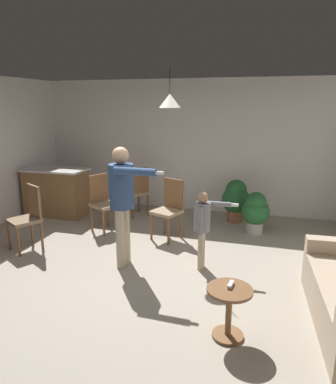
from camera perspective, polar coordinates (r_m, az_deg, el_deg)
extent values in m
plane|color=#9E9384|center=(4.85, -5.63, -13.09)|extent=(7.68, 7.68, 0.00)
cube|color=silver|center=(7.43, 3.30, 7.45)|extent=(6.40, 0.10, 2.70)
cylinder|color=brown|center=(4.90, 22.07, -13.43)|extent=(0.05, 0.05, 0.06)
cube|color=olive|center=(7.48, -17.56, -0.12)|extent=(1.20, 0.60, 0.91)
cube|color=beige|center=(7.38, -17.83, 3.46)|extent=(1.26, 0.66, 0.04)
cylinder|color=brown|center=(3.50, 9.95, -15.35)|extent=(0.44, 0.44, 0.03)
cylinder|color=brown|center=(3.63, 9.77, -18.93)|extent=(0.06, 0.06, 0.49)
cylinder|color=brown|center=(3.76, 9.61, -21.87)|extent=(0.31, 0.31, 0.03)
cylinder|color=tan|center=(5.03, -6.85, -6.83)|extent=(0.12, 0.12, 0.84)
cylinder|color=tan|center=(4.89, -7.71, -7.52)|extent=(0.12, 0.12, 0.84)
cylinder|color=navy|center=(4.75, -7.54, 0.94)|extent=(0.33, 0.33, 0.60)
sphere|color=tan|center=(4.67, -7.71, 5.87)|extent=(0.23, 0.23, 0.23)
cylinder|color=navy|center=(4.92, -6.59, 1.09)|extent=(0.10, 0.10, 0.56)
cylinder|color=navy|center=(4.41, -5.39, 3.32)|extent=(0.56, 0.11, 0.10)
cube|color=white|center=(4.30, -1.57, 3.10)|extent=(0.13, 0.04, 0.04)
cylinder|color=tan|center=(4.95, 5.54, -9.00)|extent=(0.08, 0.08, 0.55)
cylinder|color=tan|center=(4.85, 5.30, -9.52)|extent=(0.08, 0.08, 0.55)
cylinder|color=slate|center=(4.73, 5.55, -4.05)|extent=(0.22, 0.22, 0.39)
sphere|color=#9E7556|center=(4.65, 5.63, -0.91)|extent=(0.15, 0.15, 0.15)
cylinder|color=slate|center=(4.78, 8.01, -1.89)|extent=(0.37, 0.07, 0.06)
cube|color=white|center=(4.76, 10.55, -2.07)|extent=(0.13, 0.04, 0.04)
cylinder|color=slate|center=(4.62, 5.28, -4.75)|extent=(0.06, 0.06, 0.37)
cylinder|color=brown|center=(5.82, -19.73, -6.71)|extent=(0.04, 0.04, 0.45)
cylinder|color=brown|center=(6.13, -21.16, -5.77)|extent=(0.04, 0.04, 0.45)
cylinder|color=brown|center=(5.69, -23.03, -7.48)|extent=(0.04, 0.04, 0.45)
cylinder|color=brown|center=(6.01, -24.31, -6.48)|extent=(0.04, 0.04, 0.45)
cube|color=#7F664C|center=(5.83, -22.29, -4.29)|extent=(0.57, 0.57, 0.05)
cube|color=brown|center=(5.82, -20.82, -1.35)|extent=(0.35, 0.22, 0.50)
cylinder|color=brown|center=(6.93, -5.77, -2.59)|extent=(0.04, 0.04, 0.45)
cylinder|color=brown|center=(7.11, -3.27, -2.11)|extent=(0.04, 0.04, 0.45)
cylinder|color=brown|center=(7.23, -7.21, -1.92)|extent=(0.04, 0.04, 0.45)
cylinder|color=brown|center=(7.41, -4.77, -1.48)|extent=(0.04, 0.04, 0.45)
cube|color=#997F60|center=(7.10, -5.30, -0.08)|extent=(0.59, 0.59, 0.05)
cube|color=brown|center=(6.88, -4.54, 1.82)|extent=(0.26, 0.32, 0.50)
cylinder|color=brown|center=(5.93, 2.21, -5.45)|extent=(0.04, 0.04, 0.45)
cylinder|color=brown|center=(6.13, -0.54, -4.77)|extent=(0.04, 0.04, 0.45)
cylinder|color=brown|center=(5.66, 0.08, -6.43)|extent=(0.04, 0.04, 0.45)
cylinder|color=brown|center=(5.87, -2.72, -5.67)|extent=(0.04, 0.04, 0.45)
cube|color=#997F60|center=(5.82, -0.24, -3.24)|extent=(0.54, 0.54, 0.05)
cube|color=brown|center=(5.89, 0.89, -0.25)|extent=(0.37, 0.18, 0.50)
cylinder|color=brown|center=(6.61, -9.67, -3.58)|extent=(0.04, 0.04, 0.45)
cylinder|color=brown|center=(6.41, -12.25, -4.26)|extent=(0.04, 0.04, 0.45)
cylinder|color=brown|center=(6.33, -7.71, -4.28)|extent=(0.04, 0.04, 0.45)
cylinder|color=brown|center=(6.13, -10.34, -5.02)|extent=(0.04, 0.04, 0.45)
cube|color=#997F60|center=(6.29, -10.09, -2.11)|extent=(0.57, 0.57, 0.05)
cube|color=brown|center=(6.37, -11.21, 0.60)|extent=(0.21, 0.35, 0.50)
cylinder|color=brown|center=(6.93, 10.79, -3.67)|extent=(0.31, 0.31, 0.24)
sphere|color=#235B2D|center=(6.85, 10.91, -1.20)|extent=(0.53, 0.53, 0.53)
sphere|color=#235B2D|center=(6.80, 10.98, 0.31)|extent=(0.40, 0.40, 0.40)
cylinder|color=#B7B2AD|center=(6.39, 13.82, -5.50)|extent=(0.28, 0.28, 0.22)
sphere|color=#235B2D|center=(6.30, 13.97, -3.10)|extent=(0.48, 0.48, 0.48)
sphere|color=#235B2D|center=(6.26, 14.06, -1.63)|extent=(0.36, 0.36, 0.36)
cube|color=white|center=(3.52, 10.08, -14.54)|extent=(0.05, 0.13, 0.04)
cone|color=silver|center=(5.28, 0.30, 14.54)|extent=(0.32, 0.32, 0.20)
cylinder|color=black|center=(5.28, 0.31, 17.47)|extent=(0.01, 0.01, 0.36)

